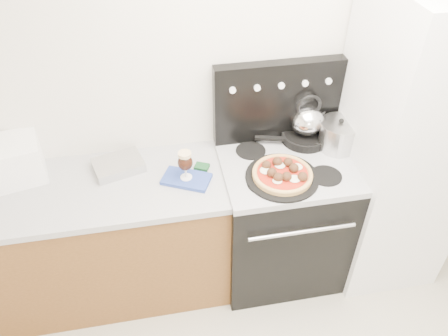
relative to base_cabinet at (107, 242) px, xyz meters
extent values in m
cube|color=silver|center=(1.02, 0.30, 0.82)|extent=(3.50, 0.01, 2.50)
cube|color=brown|center=(0.00, 0.00, 0.00)|extent=(1.45, 0.60, 0.86)
cube|color=#ABABAF|center=(0.00, 0.00, 0.45)|extent=(1.48, 0.63, 0.04)
cube|color=black|center=(1.10, -0.02, 0.01)|extent=(0.76, 0.65, 0.88)
cube|color=#ADADB2|center=(1.10, -0.02, 0.47)|extent=(0.76, 0.65, 0.04)
cube|color=black|center=(1.10, 0.25, 0.74)|extent=(0.76, 0.08, 0.50)
cube|color=silver|center=(1.80, -0.05, 0.52)|extent=(0.64, 0.68, 1.90)
cube|color=white|center=(-0.44, 0.15, 0.58)|extent=(0.41, 0.34, 0.23)
cube|color=silver|center=(0.15, 0.12, 0.50)|extent=(0.32, 0.27, 0.05)
cube|color=#2A4198|center=(0.52, -0.05, 0.48)|extent=(0.30, 0.25, 0.02)
cylinder|color=black|center=(1.04, -0.14, 0.50)|extent=(0.48, 0.48, 0.01)
cylinder|color=black|center=(1.28, 0.17, 0.52)|extent=(0.35, 0.35, 0.05)
cylinder|color=silver|center=(1.44, 0.07, 0.57)|extent=(0.24, 0.24, 0.17)
camera|label=1|loc=(0.39, -1.88, 2.09)|focal=35.00mm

